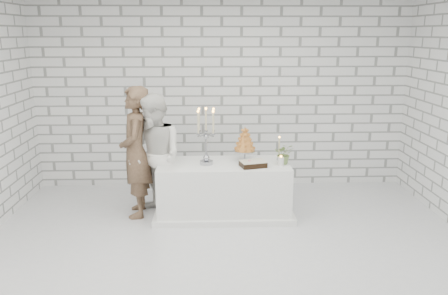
# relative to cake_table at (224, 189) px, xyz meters

# --- Properties ---
(ground) EXTENTS (6.00, 5.00, 0.01)m
(ground) POSITION_rel_cake_table_xyz_m (0.01, -1.19, -0.38)
(ground) COLOR silver
(ground) RESTS_ON ground
(wall_back) EXTENTS (6.00, 0.01, 3.00)m
(wall_back) POSITION_rel_cake_table_xyz_m (0.01, 1.31, 1.12)
(wall_back) COLOR white
(wall_back) RESTS_ON ground
(wall_front) EXTENTS (6.00, 0.01, 3.00)m
(wall_front) POSITION_rel_cake_table_xyz_m (0.01, -3.69, 1.12)
(wall_front) COLOR white
(wall_front) RESTS_ON ground
(cake_table) EXTENTS (1.80, 0.80, 0.75)m
(cake_table) POSITION_rel_cake_table_xyz_m (0.00, 0.00, 0.00)
(cake_table) COLOR white
(cake_table) RESTS_ON ground
(groom) EXTENTS (0.50, 0.70, 1.81)m
(groom) POSITION_rel_cake_table_xyz_m (-1.20, 0.04, 0.53)
(groom) COLOR brown
(groom) RESTS_ON ground
(bride) EXTENTS (1.02, 1.06, 1.72)m
(bride) POSITION_rel_cake_table_xyz_m (-0.93, -0.03, 0.48)
(bride) COLOR white
(bride) RESTS_ON ground
(candelabra) EXTENTS (0.33, 0.33, 0.78)m
(candelabra) POSITION_rel_cake_table_xyz_m (-0.24, -0.05, 0.77)
(candelabra) COLOR #9A9BA4
(candelabra) RESTS_ON cake_table
(croquembouche) EXTENTS (0.37, 0.37, 0.49)m
(croquembouche) POSITION_rel_cake_table_xyz_m (0.30, 0.11, 0.62)
(croquembouche) COLOR #AC6429
(croquembouche) RESTS_ON cake_table
(chocolate_cake) EXTENTS (0.38, 0.31, 0.08)m
(chocolate_cake) POSITION_rel_cake_table_xyz_m (0.39, -0.18, 0.42)
(chocolate_cake) COLOR black
(chocolate_cake) RESTS_ON cake_table
(pillar_candle) EXTENTS (0.09, 0.09, 0.12)m
(pillar_candle) POSITION_rel_cake_table_xyz_m (0.77, -0.14, 0.44)
(pillar_candle) COLOR white
(pillar_candle) RESTS_ON cake_table
(extra_taper) EXTENTS (0.08, 0.08, 0.32)m
(extra_taper) POSITION_rel_cake_table_xyz_m (0.78, 0.14, 0.54)
(extra_taper) COLOR beige
(extra_taper) RESTS_ON cake_table
(flowers) EXTENTS (0.29, 0.26, 0.29)m
(flowers) POSITION_rel_cake_table_xyz_m (0.82, -0.06, 0.52)
(flowers) COLOR #5F783E
(flowers) RESTS_ON cake_table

